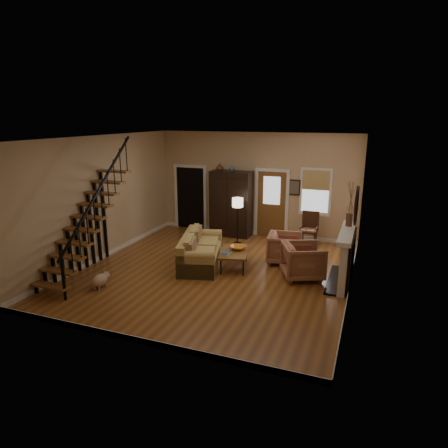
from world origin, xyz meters
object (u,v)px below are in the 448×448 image
(armchair_right, at_px, (285,248))
(armchair_left, at_px, (303,261))
(armoire, at_px, (231,204))
(side_chair, at_px, (309,229))
(sofa, at_px, (201,250))
(floor_lamp, at_px, (237,221))
(coffee_table, at_px, (234,259))

(armchair_right, bearing_deg, armchair_left, -151.04)
(armchair_left, bearing_deg, armchair_right, 11.44)
(armoire, xyz_separation_m, armchair_left, (2.83, -2.75, -0.62))
(armoire, bearing_deg, side_chair, -4.48)
(armoire, bearing_deg, sofa, -86.34)
(armoire, height_order, armchair_right, armoire)
(armchair_right, height_order, floor_lamp, floor_lamp)
(armchair_left, bearing_deg, sofa, 66.76)
(armoire, relative_size, sofa, 0.99)
(coffee_table, distance_m, armchair_left, 1.78)
(floor_lamp, relative_size, side_chair, 1.40)
(coffee_table, distance_m, floor_lamp, 2.03)
(coffee_table, bearing_deg, armchair_right, 36.34)
(sofa, xyz_separation_m, side_chair, (2.37, 2.62, 0.11))
(sofa, relative_size, side_chair, 2.09)
(coffee_table, relative_size, side_chair, 1.15)
(armoire, xyz_separation_m, side_chair, (2.55, -0.20, -0.54))
(coffee_table, bearing_deg, armoire, 111.44)
(armchair_left, distance_m, side_chair, 2.57)
(armchair_right, height_order, side_chair, side_chair)
(armchair_left, bearing_deg, floor_lamp, 25.60)
(sofa, bearing_deg, armchair_right, 8.88)
(coffee_table, relative_size, armchair_left, 1.25)
(armoire, relative_size, armchair_left, 2.24)
(coffee_table, bearing_deg, side_chair, 59.31)
(floor_lamp, bearing_deg, side_chair, 16.65)
(armchair_right, relative_size, floor_lamp, 0.61)
(side_chair, bearing_deg, armchair_right, -102.16)
(armoire, bearing_deg, coffee_table, -68.56)
(armoire, xyz_separation_m, armchair_right, (2.19, -1.88, -0.65))
(floor_lamp, height_order, side_chair, floor_lamp)
(coffee_table, distance_m, side_chair, 2.93)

